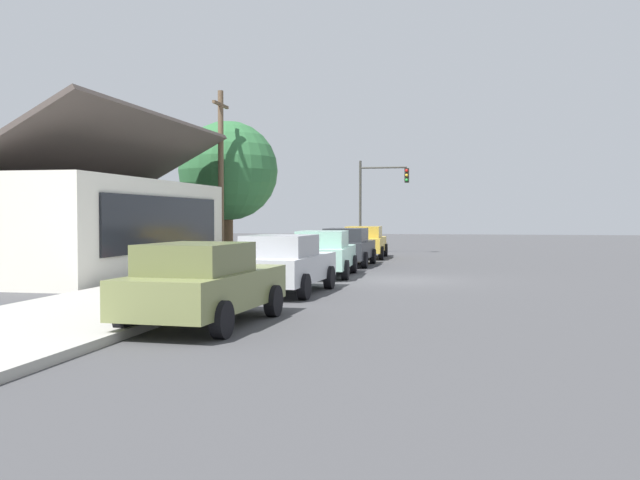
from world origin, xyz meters
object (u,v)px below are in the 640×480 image
car_silver (284,263)px  car_mustard (365,242)px  car_seafoam (324,253)px  car_olive (204,283)px  traffic_light_main (379,191)px  shade_tree (228,171)px  utility_pole_wooden (221,174)px  car_charcoal (347,246)px  fire_hydrant_red (290,259)px

car_silver → car_mustard: size_ratio=0.98×
car_seafoam → car_olive: bearing=176.2°
car_mustard → traffic_light_main: size_ratio=0.90×
car_olive → car_seafoam: (11.40, -0.10, 0.00)m
shade_tree → utility_pole_wooden: 2.64m
car_charcoal → utility_pole_wooden: size_ratio=0.61×
utility_pole_wooden → fire_hydrant_red: utility_pole_wooden is taller
car_charcoal → shade_tree: shade_tree is taller
car_charcoal → traffic_light_main: traffic_light_main is taller
car_silver → car_charcoal: (10.99, 0.05, 0.00)m
car_mustard → car_charcoal: bearing=178.1°
shade_tree → traffic_light_main: (7.77, -6.20, -0.72)m
car_charcoal → car_seafoam: bearing=-179.8°
car_seafoam → fire_hydrant_red: 2.16m
car_mustard → fire_hydrant_red: size_ratio=6.59×
car_mustard → utility_pole_wooden: size_ratio=0.62×
car_silver → shade_tree: bearing=27.1°
car_mustard → fire_hydrant_red: bearing=168.9°
car_olive → fire_hydrant_red: (12.85, 1.46, -0.32)m
car_seafoam → utility_pole_wooden: bearing=43.6°
car_silver → car_charcoal: bearing=2.8°
fire_hydrant_red → car_silver: bearing=-167.5°
car_seafoam → utility_pole_wooden: utility_pole_wooden is taller
car_silver → car_charcoal: 10.99m
car_charcoal → car_mustard: 5.59m
car_silver → fire_hydrant_red: (7.05, 1.56, -0.32)m
car_silver → traffic_light_main: 21.32m
car_mustard → fire_hydrant_red: 9.65m
car_silver → utility_pole_wooden: 12.56m
fire_hydrant_red → shade_tree: bearing=35.6°
shade_tree → fire_hydrant_red: size_ratio=9.22×
traffic_light_main → utility_pole_wooden: size_ratio=0.69×
utility_pole_wooden → car_silver: bearing=-152.8°
car_silver → traffic_light_main: bearing=2.3°
car_seafoam → car_mustard: bearing=-2.8°
shade_tree → traffic_light_main: size_ratio=1.26×
car_olive → traffic_light_main: (26.95, -0.20, 2.68)m
utility_pole_wooden → fire_hydrant_red: 6.48m
car_olive → fire_hydrant_red: bearing=9.7°
car_charcoal → fire_hydrant_red: size_ratio=6.41×
car_mustard → shade_tree: shade_tree is taller
car_charcoal → car_mustard: bearing=0.1°
car_seafoam → traffic_light_main: bearing=-3.6°
utility_pole_wooden → fire_hydrant_red: bearing=-133.3°
car_seafoam → traffic_light_main: (15.55, -0.09, 2.68)m
car_seafoam → fire_hydrant_red: car_seafoam is taller
shade_tree → utility_pole_wooden: utility_pole_wooden is taller
car_olive → traffic_light_main: traffic_light_main is taller
utility_pole_wooden → fire_hydrant_red: size_ratio=10.56×
car_olive → car_silver: 5.81m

